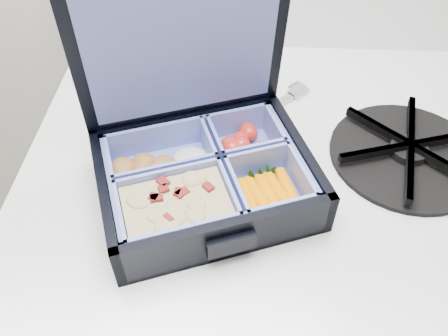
# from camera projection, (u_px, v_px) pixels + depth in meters

# --- Properties ---
(stove) EXTENTS (0.64, 0.64, 0.96)m
(stove) POSITION_uv_depth(u_px,v_px,m) (254.00, 320.00, 0.96)
(stove) COLOR white
(stove) RESTS_ON floor
(bento_box) EXTENTS (0.29, 0.26, 0.06)m
(bento_box) POSITION_uv_depth(u_px,v_px,m) (206.00, 178.00, 0.55)
(bento_box) COLOR black
(bento_box) RESTS_ON stove
(burner_grate) EXTENTS (0.25, 0.25, 0.03)m
(burner_grate) POSITION_uv_depth(u_px,v_px,m) (409.00, 149.00, 0.60)
(burner_grate) COLOR black
(burner_grate) RESTS_ON stove
(burner_grate_rear) EXTENTS (0.19, 0.19, 0.02)m
(burner_grate_rear) POSITION_uv_depth(u_px,v_px,m) (156.00, 60.00, 0.75)
(burner_grate_rear) COLOR black
(burner_grate_rear) RESTS_ON stove
(fork) EXTENTS (0.15, 0.15, 0.01)m
(fork) POSITION_uv_depth(u_px,v_px,m) (255.00, 117.00, 0.66)
(fork) COLOR #B4B4B4
(fork) RESTS_ON stove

